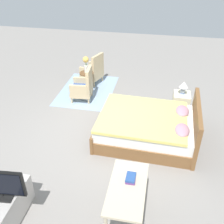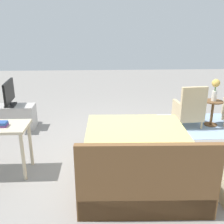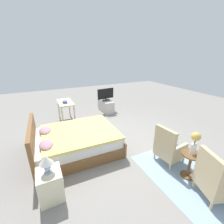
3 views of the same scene
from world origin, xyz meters
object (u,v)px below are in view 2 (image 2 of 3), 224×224
(tv_flatscreen, at_px, (9,93))
(book_stack, at_px, (0,124))
(armchair_by_window_right, at_px, (189,110))
(tv_stand, at_px, (12,117))
(side_table, at_px, (212,110))
(flower_vase, at_px, (215,88))
(bed, at_px, (138,157))

(tv_flatscreen, distance_m, book_stack, 1.87)
(armchair_by_window_right, relative_size, tv_flatscreen, 1.20)
(tv_stand, height_order, book_stack, book_stack)
(side_table, bearing_deg, flower_vase, 0.00)
(side_table, relative_size, book_stack, 2.71)
(armchair_by_window_right, height_order, book_stack, armchair_by_window_right)
(tv_flatscreen, relative_size, book_stack, 3.71)
(armchair_by_window_right, bearing_deg, book_stack, 27.19)
(armchair_by_window_right, relative_size, book_stack, 4.46)
(armchair_by_window_right, distance_m, tv_flatscreen, 3.82)
(tv_stand, bearing_deg, bed, 141.34)
(bed, distance_m, tv_flatscreen, 3.15)
(bed, distance_m, book_stack, 2.04)
(bed, xyz_separation_m, book_stack, (1.97, -0.13, 0.50))
(book_stack, bearing_deg, tv_flatscreen, -75.79)
(tv_stand, bearing_deg, side_table, 179.47)
(flower_vase, height_order, tv_flatscreen, flower_vase)
(side_table, height_order, book_stack, book_stack)
(side_table, height_order, tv_flatscreen, tv_flatscreen)
(side_table, relative_size, tv_stand, 0.58)
(bed, bearing_deg, armchair_by_window_right, -126.54)
(bed, relative_size, armchair_by_window_right, 2.29)
(armchair_by_window_right, bearing_deg, side_table, -173.99)
(bed, bearing_deg, tv_stand, -38.66)
(bed, relative_size, flower_vase, 4.41)
(side_table, bearing_deg, book_stack, 24.58)
(tv_stand, bearing_deg, flower_vase, 179.47)
(side_table, bearing_deg, armchair_by_window_right, 6.01)
(armchair_by_window_right, distance_m, tv_stand, 3.80)
(flower_vase, bearing_deg, side_table, 0.00)
(flower_vase, bearing_deg, book_stack, 24.58)
(armchair_by_window_right, xyz_separation_m, side_table, (-0.53, -0.06, -0.03))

